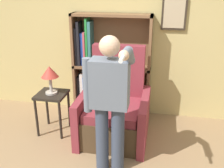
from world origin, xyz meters
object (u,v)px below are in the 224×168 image
Objects in this scene: bookcase at (102,68)px; person_standing at (109,99)px; side_table at (52,101)px; armchair at (115,112)px; table_lamp at (50,74)px.

person_standing is at bearing -73.71° from bookcase.
armchair is at bearing 3.85° from side_table.
table_lamp is (-0.91, -0.06, 0.54)m from armchair.
table_lamp is (-0.58, -0.73, 0.11)m from bookcase.
armchair is 3.14× the size of table_lamp.
bookcase is 1.03× the size of person_standing.
person_standing reaches higher than armchair.
table_lamp is at bearing 180.00° from side_table.
side_table is 0.42m from table_lamp.
side_table is (-0.58, -0.73, -0.31)m from bookcase.
bookcase is at bearing 116.78° from armchair.
armchair is 2.07× the size of side_table.
person_standing is 1.28m from side_table.
bookcase is 0.86m from armchair.
table_lamp reaches higher than side_table.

